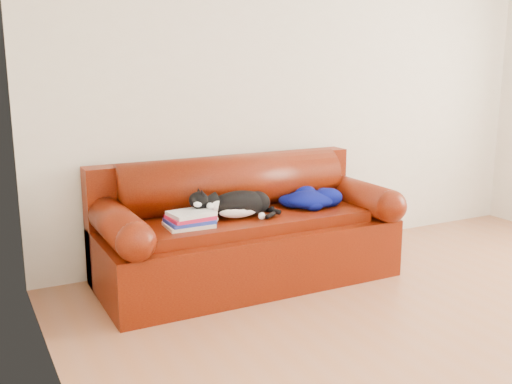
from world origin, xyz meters
The scene contains 6 objects.
ground centered at (0.00, 0.00, 0.00)m, with size 4.50×4.50×0.00m, color #9A613D.
sofa_base centered at (-0.80, 1.49, 0.24)m, with size 2.10×0.90×0.50m.
sofa_back centered at (-0.80, 1.74, 0.54)m, with size 2.10×1.01×0.88m.
book_stack centered at (-1.28, 1.35, 0.55)m, with size 0.31×0.24×0.10m.
cat centered at (-0.90, 1.42, 0.59)m, with size 0.63×0.29×0.23m.
blanket centered at (-0.29, 1.46, 0.56)m, with size 0.47×0.38×0.14m.
Camera 1 is at (-2.62, -2.19, 1.57)m, focal length 42.00 mm.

